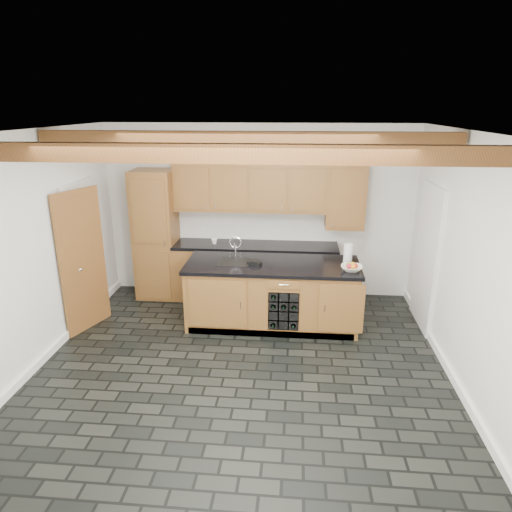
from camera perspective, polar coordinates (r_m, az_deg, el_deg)
The scene contains 10 objects.
ground at distance 5.71m, azimuth -1.88°, elevation -14.04°, with size 5.00×5.00×0.00m, color black.
room_shell at distance 5.58m, azimuth -2.25°, elevation 2.38°, with size 5.01×5.00×5.00m.
back_cabinetry at distance 7.39m, azimuth -2.75°, elevation 1.99°, with size 3.65×0.62×2.20m.
island at distance 6.61m, azimuth 2.08°, elevation -4.78°, with size 2.48×0.96×0.93m.
faucet at distance 6.52m, azimuth -2.73°, elevation -0.40°, with size 0.45×0.40×0.34m.
kitchen_scale at distance 6.40m, azimuth -0.18°, elevation -0.80°, with size 0.22×0.17×0.06m.
fruit_bowl at distance 6.29m, azimuth 11.85°, elevation -1.50°, with size 0.29×0.29×0.07m, color silver.
fruit_cluster at distance 6.28m, azimuth 11.87°, elevation -1.18°, with size 0.16×0.17×0.07m.
paper_towel at distance 6.61m, azimuth 11.42°, elevation 0.36°, with size 0.12×0.12×0.26m, color white.
mug at distance 7.37m, azimuth -5.25°, elevation 1.85°, with size 0.09×0.09×0.09m, color white.
Camera 1 is at (0.61, -4.79, 3.06)m, focal length 32.00 mm.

